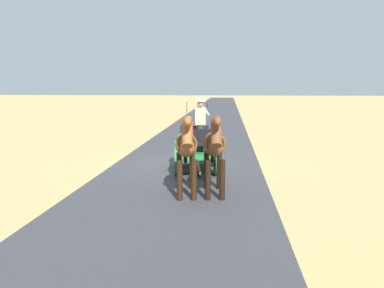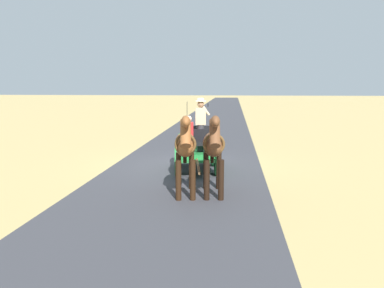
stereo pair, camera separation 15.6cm
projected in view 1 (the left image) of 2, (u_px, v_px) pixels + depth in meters
The scene contains 5 objects.
ground_plane at pixel (186, 166), 14.17m from camera, with size 200.00×200.00×0.00m, color tan.
road_surface at pixel (186, 166), 14.17m from camera, with size 5.41×160.00×0.01m, color #38383D.
horse_drawn_carriage at pixel (195, 147), 13.26m from camera, with size 1.71×4.51×2.50m.
horse_near_side at pixel (214, 146), 10.21m from camera, with size 0.70×2.14×2.21m.
horse_off_side at pixel (186, 147), 10.18m from camera, with size 0.77×2.15×2.21m.
Camera 1 is at (-1.52, 13.81, 2.92)m, focal length 36.34 mm.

